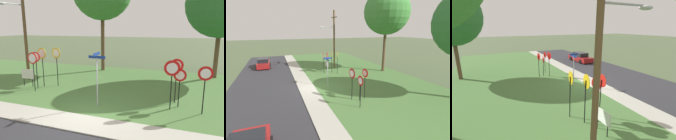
# 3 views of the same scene
# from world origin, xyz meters

# --- Properties ---
(ground_plane) EXTENTS (160.00, 160.00, 0.00)m
(ground_plane) POSITION_xyz_m (0.00, 0.00, 0.00)
(ground_plane) COLOR #4C5B3D
(road_asphalt) EXTENTS (44.00, 6.40, 0.01)m
(road_asphalt) POSITION_xyz_m (0.00, -4.80, 0.01)
(road_asphalt) COLOR #2D2D33
(road_asphalt) RESTS_ON ground_plane
(sidewalk_strip) EXTENTS (44.00, 1.60, 0.06)m
(sidewalk_strip) POSITION_xyz_m (0.00, -0.80, 0.03)
(sidewalk_strip) COLOR #ADAA9E
(sidewalk_strip) RESTS_ON ground_plane
(grass_median) EXTENTS (44.00, 12.00, 0.04)m
(grass_median) POSITION_xyz_m (0.00, 6.00, 0.02)
(grass_median) COLOR #477038
(grass_median) RESTS_ON ground_plane
(stop_sign_near_left) EXTENTS (0.77, 0.16, 2.82)m
(stop_sign_near_left) POSITION_xyz_m (-4.29, 3.94, 2.11)
(stop_sign_near_left) COLOR black
(stop_sign_near_left) RESTS_ON grass_median
(stop_sign_near_right) EXTENTS (0.69, 0.13, 2.59)m
(stop_sign_near_right) POSITION_xyz_m (-5.28, 2.93, 1.92)
(stop_sign_near_right) COLOR black
(stop_sign_near_right) RESTS_ON grass_median
(stop_sign_far_left) EXTENTS (0.77, 0.14, 2.82)m
(stop_sign_far_left) POSITION_xyz_m (-5.18, 3.49, 2.11)
(stop_sign_far_left) COLOR black
(stop_sign_far_left) RESTS_ON grass_median
(stop_sign_far_center) EXTENTS (0.76, 0.11, 2.63)m
(stop_sign_far_center) POSITION_xyz_m (-5.02, 2.34, 1.96)
(stop_sign_far_center) COLOR black
(stop_sign_far_center) RESTS_ON grass_median
(yield_sign_near_left) EXTENTS (0.67, 0.10, 2.10)m
(yield_sign_near_left) POSITION_xyz_m (4.23, 2.68, 1.59)
(yield_sign_near_left) COLOR black
(yield_sign_near_left) RESTS_ON grass_median
(yield_sign_near_right) EXTENTS (0.72, 0.15, 2.55)m
(yield_sign_near_right) POSITION_xyz_m (4.02, 3.23, 1.95)
(yield_sign_near_right) COLOR black
(yield_sign_near_right) RESTS_ON grass_median
(yield_sign_far_left) EXTENTS (0.80, 0.16, 2.62)m
(yield_sign_far_left) POSITION_xyz_m (3.84, 2.15, 2.01)
(yield_sign_far_left) COLOR black
(yield_sign_far_left) RESTS_ON grass_median
(yield_sign_far_right) EXTENTS (0.71, 0.12, 2.43)m
(yield_sign_far_right) POSITION_xyz_m (5.39, 2.09, 1.85)
(yield_sign_far_right) COLOR black
(yield_sign_far_right) RESTS_ON grass_median
(street_name_post) EXTENTS (0.96, 0.82, 2.96)m
(street_name_post) POSITION_xyz_m (0.08, 1.30, 1.80)
(street_name_post) COLOR #9EA0A8
(street_name_post) RESTS_ON grass_median
(utility_pole) EXTENTS (2.10, 2.36, 8.21)m
(utility_pole) POSITION_xyz_m (-7.68, 4.60, 4.49)
(utility_pole) COLOR brown
(utility_pole) RESTS_ON grass_median
(notice_board) EXTENTS (1.10, 0.06, 1.25)m
(notice_board) POSITION_xyz_m (-6.30, 3.18, 0.87)
(notice_board) COLOR black
(notice_board) RESTS_ON grass_median
(oak_tree_left) EXTENTS (5.77, 5.77, 10.64)m
(oak_tree_left) POSITION_xyz_m (-3.33, 10.37, 7.77)
(oak_tree_left) COLOR brown
(oak_tree_left) RESTS_ON grass_median
(parked_hatchback_near) EXTENTS (4.24, 1.93, 1.39)m
(parked_hatchback_near) POSITION_xyz_m (-11.58, -5.18, 0.64)
(parked_hatchback_near) COLOR maroon
(parked_hatchback_near) RESTS_ON road_asphalt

